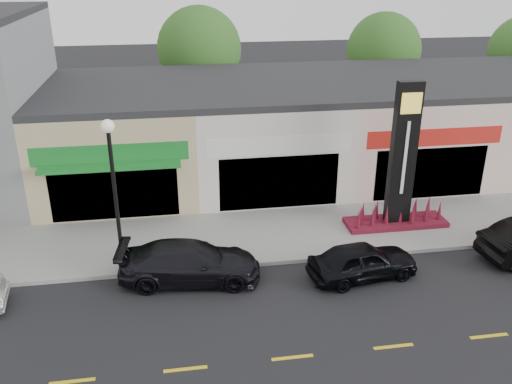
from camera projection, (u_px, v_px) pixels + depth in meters
ground at (359, 289)px, 18.42m from camera, size 120.00×120.00×0.00m
sidewalk at (325, 229)px, 22.33m from camera, size 52.00×4.30×0.15m
curb at (341, 257)px, 20.29m from camera, size 52.00×0.20×0.15m
shop_beige at (120, 134)px, 26.63m from camera, size 7.00×10.85×4.80m
shop_cream at (260, 128)px, 27.66m from camera, size 7.00×10.01×4.80m
shop_pink_w at (391, 122)px, 28.67m from camera, size 7.00×10.01×4.80m
shop_pink_e at (512, 116)px, 29.68m from camera, size 7.00×10.01×4.80m
tree_rear_west at (199, 49)px, 33.46m from camera, size 5.20×5.20×7.83m
tree_rear_mid at (384, 50)px, 35.33m from camera, size 4.80×4.80×7.29m
lamp_west_near at (114, 181)px, 18.15m from camera, size 0.44×0.44×5.47m
pylon_sign at (401, 177)px, 21.76m from camera, size 4.20×1.30×6.00m
car_dark_sedan at (190, 262)px, 18.68m from camera, size 2.51×5.06×1.41m
car_black_sedan at (363, 261)px, 18.86m from camera, size 2.09×4.04×1.31m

